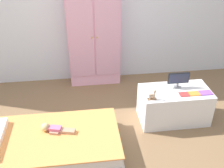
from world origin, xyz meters
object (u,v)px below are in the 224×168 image
(book_red, at_px, (184,94))
(wardrobe, at_px, (94,34))
(tv_monitor, at_px, (179,79))
(book_purple, at_px, (205,93))
(book_orange, at_px, (194,94))
(doll, at_px, (52,128))
(tv_stand, at_px, (174,105))
(rocking_horse_toy, at_px, (153,95))
(bed, at_px, (47,145))

(book_red, bearing_deg, wardrobe, 129.60)
(wardrobe, relative_size, tv_monitor, 6.00)
(tv_monitor, height_order, book_purple, tv_monitor)
(book_red, xyz_separation_m, book_orange, (0.13, 0.00, 0.00))
(tv_monitor, relative_size, book_purple, 1.74)
(doll, distance_m, tv_stand, 1.59)
(wardrobe, xyz_separation_m, tv_stand, (0.96, -1.13, -0.61))
(doll, xyz_separation_m, tv_monitor, (1.60, 0.42, 0.29))
(wardrobe, distance_m, book_purple, 1.83)
(rocking_horse_toy, relative_size, book_red, 1.11)
(book_red, bearing_deg, bed, -169.45)
(rocking_horse_toy, relative_size, book_orange, 0.95)
(book_orange, height_order, book_purple, same)
(doll, relative_size, tv_stand, 0.44)
(doll, xyz_separation_m, book_red, (1.62, 0.23, 0.17))
(doll, height_order, tv_monitor, tv_monitor)
(book_purple, bearing_deg, tv_monitor, 148.09)
(tv_stand, bearing_deg, book_purple, -17.11)
(tv_monitor, relative_size, rocking_horse_toy, 2.14)
(tv_monitor, bearing_deg, doll, -165.45)
(bed, distance_m, rocking_horse_toy, 1.35)
(bed, distance_m, book_red, 1.75)
(tv_monitor, distance_m, book_purple, 0.37)
(bed, relative_size, tv_stand, 1.85)
(book_red, height_order, book_purple, same)
(bed, xyz_separation_m, doll, (0.06, 0.08, 0.16))
(rocking_horse_toy, bearing_deg, tv_stand, 23.34)
(tv_stand, bearing_deg, wardrobe, 130.23)
(tv_monitor, distance_m, book_orange, 0.27)
(book_orange, bearing_deg, book_purple, 0.00)
(bed, xyz_separation_m, book_purple, (1.96, 0.31, 0.34))
(bed, relative_size, wardrobe, 0.98)
(book_red, relative_size, book_orange, 0.85)
(tv_stand, relative_size, book_purple, 5.55)
(book_orange, bearing_deg, tv_stand, 151.52)
(doll, height_order, book_red, book_red)
(tv_monitor, bearing_deg, book_purple, -31.91)
(rocking_horse_toy, bearing_deg, book_purple, 3.66)
(bed, distance_m, doll, 0.19)
(wardrobe, bearing_deg, book_orange, -47.02)
(tv_monitor, bearing_deg, wardrobe, 133.65)
(tv_monitor, height_order, rocking_horse_toy, tv_monitor)
(wardrobe, bearing_deg, doll, -112.31)
(bed, xyz_separation_m, book_orange, (1.81, 0.31, 0.34))
(tv_monitor, bearing_deg, rocking_horse_toy, -149.62)
(book_red, bearing_deg, doll, -171.97)
(bed, bearing_deg, wardrobe, 66.87)
(bed, height_order, book_orange, book_orange)
(doll, relative_size, tv_monitor, 1.39)
(tv_stand, height_order, book_red, book_red)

